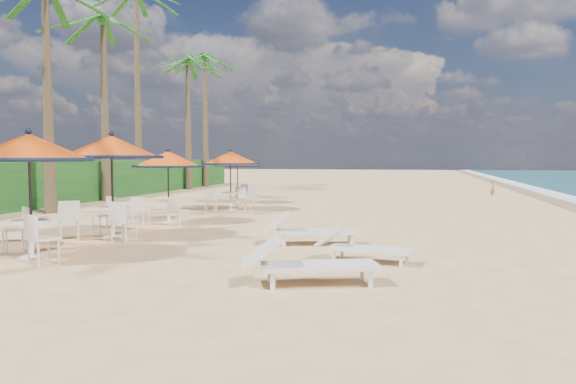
{
  "coord_description": "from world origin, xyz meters",
  "views": [
    {
      "loc": [
        2.11,
        -9.18,
        2.0
      ],
      "look_at": [
        -0.73,
        3.25,
        1.2
      ],
      "focal_mm": 35.0,
      "sensor_mm": 36.0,
      "label": 1
    }
  ],
  "objects_px": {
    "station_1": "(109,160)",
    "lounger_far": "(307,229)",
    "lounger_near": "(305,262)",
    "lounger_mid": "(361,246)",
    "station_0": "(29,159)",
    "station_4": "(239,165)",
    "station_3": "(231,165)",
    "station_2": "(167,166)"
  },
  "relations": [
    {
      "from": "station_1",
      "to": "lounger_far",
      "type": "relative_size",
      "value": 1.17
    },
    {
      "from": "lounger_near",
      "to": "lounger_mid",
      "type": "bearing_deg",
      "value": 53.79
    },
    {
      "from": "station_0",
      "to": "station_4",
      "type": "relative_size",
      "value": 1.2
    },
    {
      "from": "station_3",
      "to": "station_4",
      "type": "relative_size",
      "value": 1.08
    },
    {
      "from": "lounger_mid",
      "to": "lounger_far",
      "type": "xyz_separation_m",
      "value": [
        -1.38,
        1.82,
        0.06
      ]
    },
    {
      "from": "station_1",
      "to": "station_0",
      "type": "bearing_deg",
      "value": -91.38
    },
    {
      "from": "station_2",
      "to": "station_0",
      "type": "bearing_deg",
      "value": -90.98
    },
    {
      "from": "lounger_mid",
      "to": "station_2",
      "type": "bearing_deg",
      "value": 153.37
    },
    {
      "from": "station_2",
      "to": "lounger_far",
      "type": "relative_size",
      "value": 1.01
    },
    {
      "from": "station_0",
      "to": "station_3",
      "type": "bearing_deg",
      "value": 86.46
    },
    {
      "from": "station_0",
      "to": "station_3",
      "type": "xyz_separation_m",
      "value": [
        0.64,
        10.41,
        -0.27
      ]
    },
    {
      "from": "lounger_mid",
      "to": "station_3",
      "type": "bearing_deg",
      "value": 133.58
    },
    {
      "from": "station_0",
      "to": "station_1",
      "type": "relative_size",
      "value": 0.97
    },
    {
      "from": "station_3",
      "to": "lounger_near",
      "type": "distance_m",
      "value": 12.71
    },
    {
      "from": "station_2",
      "to": "station_4",
      "type": "relative_size",
      "value": 1.06
    },
    {
      "from": "lounger_near",
      "to": "station_1",
      "type": "bearing_deg",
      "value": 125.63
    },
    {
      "from": "station_3",
      "to": "lounger_near",
      "type": "bearing_deg",
      "value": -66.09
    },
    {
      "from": "lounger_far",
      "to": "station_2",
      "type": "bearing_deg",
      "value": 133.53
    },
    {
      "from": "station_3",
      "to": "lounger_mid",
      "type": "height_order",
      "value": "station_3"
    },
    {
      "from": "station_3",
      "to": "lounger_near",
      "type": "height_order",
      "value": "station_3"
    },
    {
      "from": "lounger_mid",
      "to": "lounger_far",
      "type": "relative_size",
      "value": 0.85
    },
    {
      "from": "station_0",
      "to": "station_3",
      "type": "relative_size",
      "value": 1.11
    },
    {
      "from": "station_2",
      "to": "lounger_far",
      "type": "height_order",
      "value": "station_2"
    },
    {
      "from": "station_0",
      "to": "lounger_near",
      "type": "xyz_separation_m",
      "value": [
        5.77,
        -1.14,
        -1.6
      ]
    },
    {
      "from": "lounger_far",
      "to": "station_1",
      "type": "bearing_deg",
      "value": 166.35
    },
    {
      "from": "station_0",
      "to": "lounger_mid",
      "type": "bearing_deg",
      "value": 8.86
    },
    {
      "from": "station_2",
      "to": "station_4",
      "type": "bearing_deg",
      "value": 91.38
    },
    {
      "from": "lounger_near",
      "to": "lounger_mid",
      "type": "xyz_separation_m",
      "value": [
        0.65,
        2.14,
        -0.05
      ]
    },
    {
      "from": "station_0",
      "to": "station_4",
      "type": "xyz_separation_m",
      "value": [
        -0.08,
        13.6,
        -0.32
      ]
    },
    {
      "from": "station_0",
      "to": "lounger_mid",
      "type": "height_order",
      "value": "station_0"
    },
    {
      "from": "lounger_far",
      "to": "station_4",
      "type": "bearing_deg",
      "value": 102.14
    },
    {
      "from": "station_4",
      "to": "lounger_far",
      "type": "relative_size",
      "value": 0.95
    },
    {
      "from": "station_2",
      "to": "station_4",
      "type": "height_order",
      "value": "station_2"
    },
    {
      "from": "station_1",
      "to": "lounger_near",
      "type": "relative_size",
      "value": 1.18
    },
    {
      "from": "station_2",
      "to": "station_4",
      "type": "xyz_separation_m",
      "value": [
        -0.18,
        7.55,
        -0.1
      ]
    },
    {
      "from": "station_0",
      "to": "station_1",
      "type": "bearing_deg",
      "value": 88.62
    },
    {
      "from": "station_0",
      "to": "station_1",
      "type": "distance_m",
      "value": 2.86
    },
    {
      "from": "lounger_far",
      "to": "station_0",
      "type": "bearing_deg",
      "value": -163.96
    },
    {
      "from": "station_1",
      "to": "station_4",
      "type": "xyz_separation_m",
      "value": [
        -0.15,
        10.74,
        -0.3
      ]
    },
    {
      "from": "station_1",
      "to": "lounger_near",
      "type": "height_order",
      "value": "station_1"
    },
    {
      "from": "station_3",
      "to": "station_4",
      "type": "bearing_deg",
      "value": 102.74
    },
    {
      "from": "station_3",
      "to": "station_2",
      "type": "bearing_deg",
      "value": -97.06
    }
  ]
}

